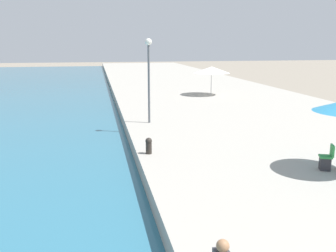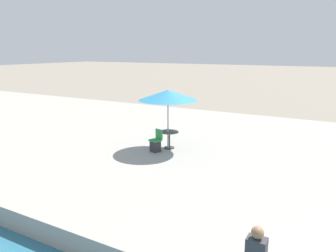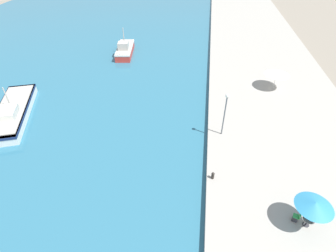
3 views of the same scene
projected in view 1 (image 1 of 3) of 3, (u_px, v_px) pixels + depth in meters
name	position (u px, v px, depth m)	size (l,w,h in m)	color
quay_promenade	(187.00, 87.00, 40.02)	(16.00, 90.00, 0.64)	#A39E93
cafe_umbrella_white	(212.00, 70.00, 31.34)	(3.07, 3.07, 2.39)	#B7B7B7
cafe_chair_left	(326.00, 161.00, 12.94)	(0.54, 0.53, 0.91)	#2D2D33
mooring_bollard	(149.00, 145.00, 14.84)	(0.26, 0.26, 0.65)	#2D2823
lamppost	(149.00, 66.00, 20.07)	(0.36, 0.36, 4.56)	#565B60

